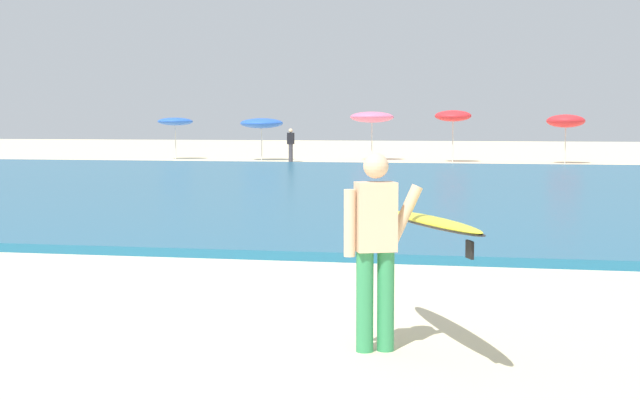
% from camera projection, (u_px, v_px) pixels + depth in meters
% --- Properties ---
extents(ground_plane, '(160.00, 160.00, 0.00)m').
position_uv_depth(ground_plane, '(70.00, 316.00, 9.80)').
color(ground_plane, beige).
extents(sea, '(120.00, 28.00, 0.14)m').
position_uv_depth(sea, '(357.00, 187.00, 27.55)').
color(sea, '#1E6084').
rests_on(sea, ground).
extents(surfer_with_board, '(1.34, 2.50, 1.73)m').
position_uv_depth(surfer_with_board, '(400.00, 234.00, 8.29)').
color(surfer_with_board, '#338E56').
rests_on(surfer_with_board, ground).
extents(beach_umbrella_0, '(1.78, 1.79, 2.11)m').
position_uv_depth(beach_umbrella_0, '(175.00, 122.00, 48.22)').
color(beach_umbrella_0, beige).
rests_on(beach_umbrella_0, ground).
extents(beach_umbrella_1, '(2.10, 2.11, 2.08)m').
position_uv_depth(beach_umbrella_1, '(262.00, 123.00, 46.92)').
color(beach_umbrella_1, beige).
rests_on(beach_umbrella_1, ground).
extents(beach_umbrella_2, '(2.16, 2.17, 2.41)m').
position_uv_depth(beach_umbrella_2, '(372.00, 117.00, 47.11)').
color(beach_umbrella_2, beige).
rests_on(beach_umbrella_2, ground).
extents(beach_umbrella_3, '(1.71, 1.74, 2.48)m').
position_uv_depth(beach_umbrella_3, '(453.00, 116.00, 44.83)').
color(beach_umbrella_3, beige).
rests_on(beach_umbrella_3, ground).
extents(beach_umbrella_4, '(1.73, 1.75, 2.25)m').
position_uv_depth(beach_umbrella_4, '(566.00, 121.00, 43.41)').
color(beach_umbrella_4, beige).
rests_on(beach_umbrella_4, ground).
extents(beachgoer_near_row_left, '(0.32, 0.20, 1.58)m').
position_uv_depth(beachgoer_near_row_left, '(291.00, 144.00, 45.11)').
color(beachgoer_near_row_left, '#383842').
rests_on(beachgoer_near_row_left, ground).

